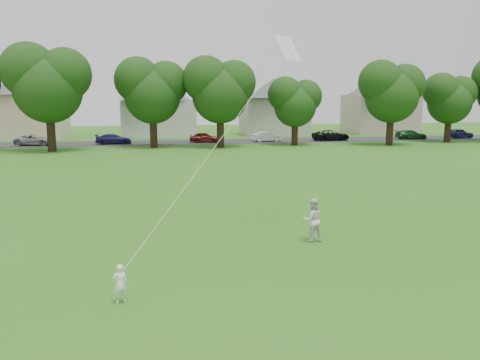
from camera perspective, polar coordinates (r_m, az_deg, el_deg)
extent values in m
plane|color=#266316|center=(12.98, -4.74, -11.75)|extent=(160.00, 160.00, 0.00)
cube|color=#2D2D30|center=(54.24, -9.60, 4.53)|extent=(90.00, 7.00, 0.01)
imported|color=white|center=(11.60, -14.42, -12.16)|extent=(0.40, 0.31, 0.96)
imported|color=silver|center=(16.05, 8.81, -4.83)|extent=(0.77, 0.62, 1.50)
plane|color=white|center=(17.88, 5.89, 15.71)|extent=(1.17, 0.99, 0.92)
cylinder|color=white|center=(14.10, -2.16, 5.30)|extent=(0.01, 0.01, 10.45)
cylinder|color=black|center=(47.36, -22.05, 5.58)|extent=(0.77, 0.77, 3.88)
cylinder|color=black|center=(48.60, -10.50, 5.99)|extent=(0.74, 0.74, 3.51)
cylinder|color=black|center=(47.91, -2.41, 6.12)|extent=(0.74, 0.74, 3.55)
cylinder|color=black|center=(50.68, 6.68, 5.83)|extent=(0.68, 0.68, 2.82)
cylinder|color=black|center=(52.93, 17.80, 5.96)|extent=(0.74, 0.74, 3.48)
cylinder|color=black|center=(59.14, 23.99, 5.72)|extent=(0.70, 0.70, 3.05)
imported|color=#8F909D|center=(54.52, -23.72, 4.49)|extent=(4.37, 2.46, 1.15)
imported|color=#191749|center=(53.33, -15.17, 4.85)|extent=(3.87, 1.63, 1.11)
imported|color=maroon|center=(53.54, -4.31, 5.21)|extent=(3.65, 1.86, 1.19)
imported|color=silver|center=(54.86, 3.30, 5.31)|extent=(3.54, 1.37, 1.15)
imported|color=black|center=(57.32, 11.04, 5.38)|extent=(4.63, 2.43, 1.24)
imported|color=#184A22|center=(62.01, 20.12, 5.23)|extent=(4.02, 2.00, 1.12)
imported|color=#141B40|center=(65.67, 25.12, 5.18)|extent=(3.79, 1.80, 1.25)
cube|color=beige|center=(65.73, -24.09, 7.06)|extent=(8.26, 7.56, 5.42)
pyramid|color=#49464B|center=(65.80, -24.44, 12.01)|extent=(11.91, 11.91, 2.98)
cube|color=silver|center=(64.08, -9.90, 7.41)|extent=(9.58, 6.74, 4.74)
pyramid|color=#49464B|center=(64.09, -10.03, 11.86)|extent=(13.82, 13.82, 2.61)
cube|color=#B6B3A3|center=(66.34, 4.18, 7.74)|extent=(8.82, 6.47, 5.07)
pyramid|color=#49464B|center=(66.38, 4.24, 12.33)|extent=(12.72, 12.72, 2.79)
cube|color=#BDAF9D|center=(72.17, 16.66, 7.70)|extent=(9.26, 7.26, 5.53)
pyramid|color=#49464B|center=(72.25, 16.88, 12.30)|extent=(13.36, 13.36, 3.04)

